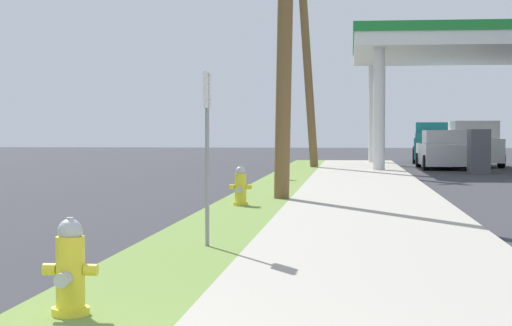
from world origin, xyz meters
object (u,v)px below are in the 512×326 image
at_px(street_sign_post, 207,122).
at_px(fire_hydrant_third, 282,168).
at_px(truck_teal_at_forecourt, 435,144).
at_px(utility_pole_background, 306,44).
at_px(fire_hydrant_second, 241,188).
at_px(truck_white_on_apron, 469,145).
at_px(car_silver_by_near_pump, 444,151).
at_px(fire_hydrant_nearest, 70,273).

bearing_deg(street_sign_post, fire_hydrant_third, 90.95).
height_order(street_sign_post, truck_teal_at_forecourt, street_sign_post).
xyz_separation_m(utility_pole_background, street_sign_post, (0.02, -23.94, -3.26)).
height_order(fire_hydrant_second, utility_pole_background, utility_pole_background).
relative_size(fire_hydrant_third, truck_teal_at_forecourt, 0.13).
bearing_deg(truck_white_on_apron, car_silver_by_near_pump, -114.96).
relative_size(fire_hydrant_second, car_silver_by_near_pump, 0.16).
relative_size(fire_hydrant_nearest, car_silver_by_near_pump, 0.16).
bearing_deg(fire_hydrant_second, street_sign_post, -86.74).
xyz_separation_m(fire_hydrant_third, truck_teal_at_forecourt, (6.07, 18.76, 0.47)).
bearing_deg(fire_hydrant_second, utility_pole_background, 88.96).
bearing_deg(fire_hydrant_third, street_sign_post, -89.05).
relative_size(fire_hydrant_nearest, fire_hydrant_second, 1.00).
bearing_deg(fire_hydrant_third, utility_pole_background, 88.51).
distance_m(fire_hydrant_nearest, truck_white_on_apron, 34.14).
height_order(fire_hydrant_second, street_sign_post, street_sign_post).
distance_m(fire_hydrant_nearest, fire_hydrant_second, 10.19).
bearing_deg(truck_white_on_apron, fire_hydrant_second, -107.38).
xyz_separation_m(car_silver_by_near_pump, truck_white_on_apron, (1.43, 3.07, 0.19)).
distance_m(street_sign_post, truck_white_on_apron, 30.01).
bearing_deg(truck_teal_at_forecourt, car_silver_by_near_pump, -92.56).
distance_m(fire_hydrant_second, street_sign_post, 6.15).
bearing_deg(fire_hydrant_nearest, utility_pole_background, 89.27).
xyz_separation_m(fire_hydrant_second, truck_white_on_apron, (7.25, 23.17, 0.47)).
bearing_deg(car_silver_by_near_pump, fire_hydrant_third, -117.35).
height_order(car_silver_by_near_pump, truck_white_on_apron, truck_white_on_apron).
bearing_deg(fire_hydrant_third, car_silver_by_near_pump, 62.65).
xyz_separation_m(fire_hydrant_second, utility_pole_background, (0.33, 17.91, 4.45)).
distance_m(fire_hydrant_third, truck_teal_at_forecourt, 19.73).
bearing_deg(truck_teal_at_forecourt, truck_white_on_apron, -76.80).
height_order(fire_hydrant_second, fire_hydrant_third, same).
bearing_deg(car_silver_by_near_pump, street_sign_post, -101.84).
distance_m(fire_hydrant_nearest, car_silver_by_near_pump, 30.85).
distance_m(fire_hydrant_second, fire_hydrant_third, 9.03).
relative_size(fire_hydrant_third, truck_white_on_apron, 0.14).
bearing_deg(street_sign_post, fire_hydrant_second, 93.26).
height_order(fire_hydrant_nearest, street_sign_post, street_sign_post).
distance_m(street_sign_post, car_silver_by_near_pump, 26.71).
height_order(fire_hydrant_second, car_silver_by_near_pump, car_silver_by_near_pump).
bearing_deg(truck_white_on_apron, utility_pole_background, -142.82).
bearing_deg(utility_pole_background, street_sign_post, -89.96).
distance_m(utility_pole_background, street_sign_post, 24.16).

